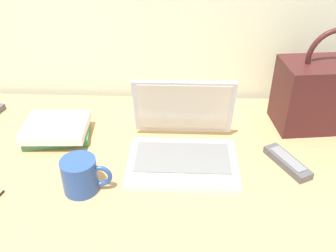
% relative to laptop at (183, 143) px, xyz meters
% --- Properties ---
extents(desk, '(1.60, 0.76, 0.03)m').
position_rel_laptop_xyz_m(desk, '(-0.08, -0.02, -0.06)').
color(desk, tan).
rests_on(desk, ground).
extents(laptop, '(0.31, 0.28, 0.21)m').
position_rel_laptop_xyz_m(laptop, '(0.00, 0.00, 0.00)').
color(laptop, silver).
rests_on(laptop, desk).
extents(coffee_mug, '(0.13, 0.09, 0.09)m').
position_rel_laptop_xyz_m(coffee_mug, '(-0.26, -0.15, 0.00)').
color(coffee_mug, '#26478C').
rests_on(coffee_mug, desk).
extents(remote_control_far, '(0.12, 0.16, 0.02)m').
position_rel_laptop_xyz_m(remote_control_far, '(0.30, -0.03, -0.03)').
color(remote_control_far, '#4C4C51').
rests_on(remote_control_far, desk).
extents(handbag, '(0.32, 0.20, 0.33)m').
position_rel_laptop_xyz_m(handbag, '(0.45, 0.20, 0.07)').
color(handbag, '#3F1919').
rests_on(handbag, desk).
extents(book_stack, '(0.21, 0.17, 0.06)m').
position_rel_laptop_xyz_m(book_stack, '(-0.39, 0.07, -0.02)').
color(book_stack, '#3F7F4C').
rests_on(book_stack, desk).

